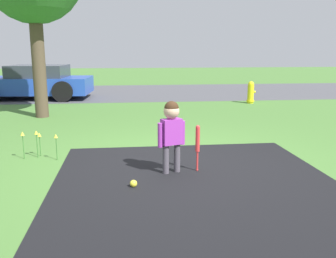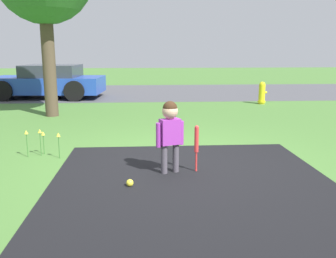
# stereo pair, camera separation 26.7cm
# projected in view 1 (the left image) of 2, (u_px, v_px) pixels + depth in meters

# --- Properties ---
(ground_plane) EXTENTS (60.00, 60.00, 0.00)m
(ground_plane) POSITION_uv_depth(u_px,v_px,m) (179.00, 163.00, 5.61)
(ground_plane) COLOR #477533
(driveway_strip) EXTENTS (3.63, 7.00, 0.01)m
(driveway_strip) POSITION_uv_depth(u_px,v_px,m) (232.00, 248.00, 3.19)
(driveway_strip) COLOR black
(driveway_strip) RESTS_ON ground
(street_strip) EXTENTS (40.00, 6.00, 0.01)m
(street_strip) POSITION_uv_depth(u_px,v_px,m) (144.00, 92.00, 14.98)
(street_strip) COLOR #4C4C51
(street_strip) RESTS_ON ground
(child) EXTENTS (0.39, 0.24, 1.00)m
(child) POSITION_uv_depth(u_px,v_px,m) (171.00, 127.00, 5.02)
(child) COLOR #4C4751
(child) RESTS_ON ground
(baseball_bat) EXTENTS (0.06, 0.06, 0.65)m
(baseball_bat) POSITION_uv_depth(u_px,v_px,m) (198.00, 141.00, 5.15)
(baseball_bat) COLOR red
(baseball_bat) RESTS_ON ground
(sports_ball) EXTENTS (0.09, 0.09, 0.09)m
(sports_ball) POSITION_uv_depth(u_px,v_px,m) (133.00, 183.00, 4.61)
(sports_ball) COLOR yellow
(sports_ball) RESTS_ON ground
(fire_hydrant) EXTENTS (0.28, 0.25, 0.69)m
(fire_hydrant) POSITION_uv_depth(u_px,v_px,m) (251.00, 93.00, 11.78)
(fire_hydrant) COLOR yellow
(fire_hydrant) RESTS_ON ground
(parked_car) EXTENTS (3.95, 2.23, 1.15)m
(parked_car) POSITION_uv_depth(u_px,v_px,m) (35.00, 82.00, 12.86)
(parked_car) COLOR #2347AD
(parked_car) RESTS_ON ground
(flower_bed) EXTENTS (0.58, 0.32, 0.43)m
(flower_bed) POSITION_uv_depth(u_px,v_px,m) (38.00, 137.00, 5.79)
(flower_bed) COLOR #38702D
(flower_bed) RESTS_ON ground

